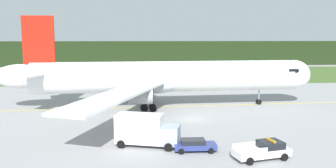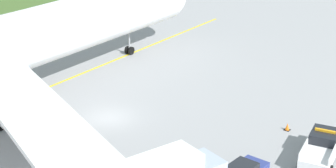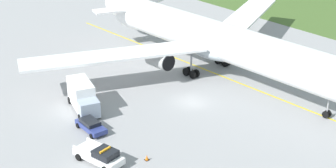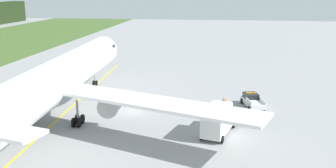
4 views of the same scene
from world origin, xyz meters
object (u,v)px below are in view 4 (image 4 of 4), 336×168
(ops_pickup_truck, at_px, (252,101))
(catering_truck, at_px, (218,119))
(apron_cone, at_px, (224,99))
(airliner, at_px, (57,80))
(staff_car, at_px, (234,115))

(ops_pickup_truck, bearing_deg, catering_truck, 157.15)
(ops_pickup_truck, height_order, apron_cone, ops_pickup_truck)
(apron_cone, bearing_deg, catering_truck, 176.49)
(ops_pickup_truck, xyz_separation_m, catering_truck, (-11.67, 4.92, 0.99))
(airliner, bearing_deg, apron_cone, -63.18)
(catering_truck, distance_m, staff_car, 5.71)
(catering_truck, bearing_deg, staff_car, -21.94)
(catering_truck, bearing_deg, ops_pickup_truck, -22.85)
(staff_car, bearing_deg, catering_truck, 158.06)
(catering_truck, height_order, staff_car, catering_truck)
(airliner, xyz_separation_m, apron_cone, (11.10, -21.95, -4.91))
(airliner, xyz_separation_m, catering_truck, (-3.22, -21.07, -3.30))
(airliner, relative_size, apron_cone, 93.10)
(ops_pickup_truck, height_order, catering_truck, catering_truck)
(ops_pickup_truck, height_order, staff_car, ops_pickup_truck)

